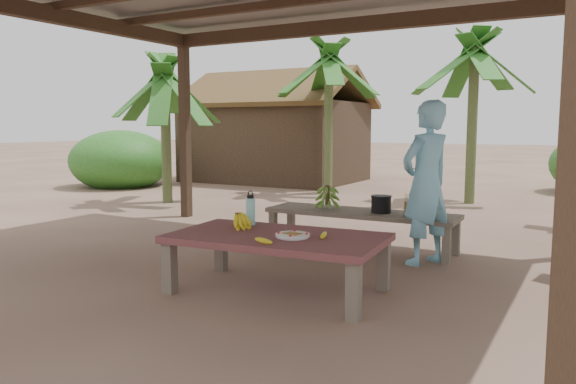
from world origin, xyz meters
The scene contains 16 objects.
ground centered at (0.00, 0.00, 0.00)m, with size 80.00×80.00×0.00m, color brown.
work_table centered at (0.49, -0.48, 0.43)m, with size 1.88×1.15×0.50m.
bench centered at (0.49, 1.42, 0.39)m, with size 2.21×0.64×0.45m.
ripe_banana_bunch centered at (0.02, -0.40, 0.58)m, with size 0.26×0.22×0.16m, color yellow, non-canonical shape.
plate centered at (0.66, -0.52, 0.52)m, with size 0.29×0.29×0.04m.
loose_banana_front centered at (0.58, -0.84, 0.52)m, with size 0.04×0.16×0.04m, color yellow.
loose_banana_side centered at (0.90, -0.41, 0.52)m, with size 0.04×0.15×0.04m, color yellow.
water_flask centered at (0.02, -0.18, 0.64)m, with size 0.09×0.09×0.32m.
green_banana_stalk centered at (0.07, 1.41, 0.60)m, with size 0.26×0.26×0.29m, color #598C2D, non-canonical shape.
cooking_pot centered at (0.73, 1.41, 0.54)m, with size 0.22×0.22×0.19m, color black.
skewer_rack centered at (1.09, 1.38, 0.57)m, with size 0.18×0.08×0.24m, color #A57F47, non-canonical shape.
woman centered at (1.32, 1.12, 0.84)m, with size 0.61×0.40×1.68m, color #72BBD8.
hut centered at (-4.50, 8.00, 1.10)m, with size 4.40×3.43×2.85m.
banana_plant_n centered at (0.77, 6.04, 2.53)m, with size 1.80×1.80×3.01m.
banana_plant_nw centered at (-2.13, 6.07, 2.57)m, with size 1.80×1.80×3.05m.
banana_plant_w centered at (-4.15, 3.38, 2.07)m, with size 1.80×1.80×2.54m.
Camera 1 is at (2.88, -4.54, 1.43)m, focal length 35.00 mm.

